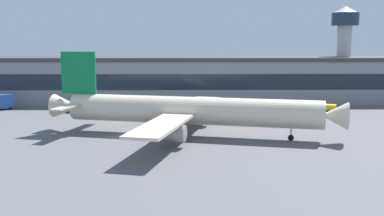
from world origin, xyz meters
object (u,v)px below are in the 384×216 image
catering_truck (0,102)px  baggage_tug (70,108)px  control_tower (344,42)px  airliner (188,110)px  pushback_tractor (326,107)px

catering_truck → baggage_tug: (20.13, -4.47, -1.21)m
control_tower → baggage_tug: size_ratio=7.39×
airliner → pushback_tractor: size_ratio=10.87×
pushback_tractor → catering_truck: (-88.63, 3.26, 1.24)m
baggage_tug → catering_truck: bearing=167.5°
airliner → baggage_tug: airliner is taller
control_tower → baggage_tug: control_tower is taller
pushback_tractor → baggage_tug: (-68.50, -1.21, 0.04)m
catering_truck → airliner: bearing=-34.6°
control_tower → baggage_tug: 86.35m
control_tower → catering_truck: (-100.85, -20.81, -16.16)m
baggage_tug → airliner: bearing=-44.8°
pushback_tractor → baggage_tug: bearing=-179.0°
pushback_tractor → catering_truck: catering_truck is taller
pushback_tractor → baggage_tug: size_ratio=1.36×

